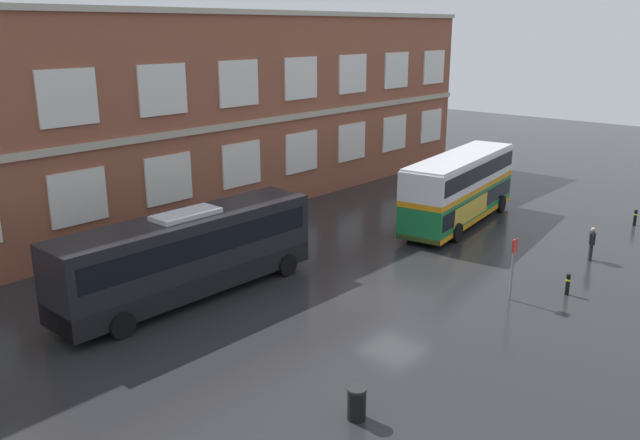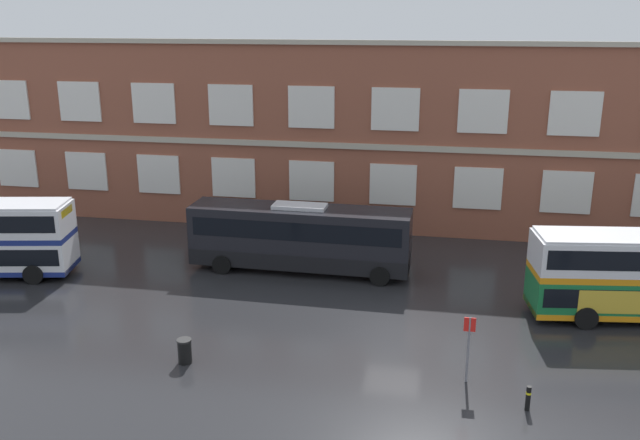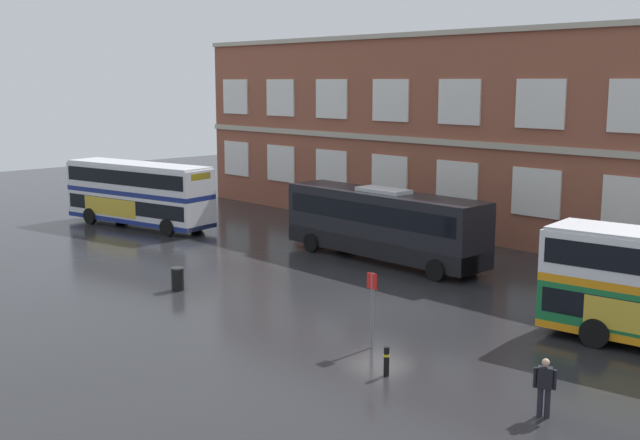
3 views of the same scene
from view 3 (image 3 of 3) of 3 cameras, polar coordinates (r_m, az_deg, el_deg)
ground_plane at (r=34.16m, az=6.54°, el=-5.70°), size 120.00×120.00×0.00m
brick_terminal_building at (r=47.05m, az=18.07°, el=5.51°), size 57.48×8.19×12.12m
double_decker_near at (r=51.62m, az=-13.00°, el=1.91°), size 11.29×4.62×4.07m
touring_coach at (r=40.75m, az=4.59°, el=-0.33°), size 12.04×3.02×3.80m
waiting_passenger at (r=23.10m, az=15.96°, el=-11.42°), size 0.61×0.39×1.70m
bus_stand_flag at (r=27.51m, az=3.79°, el=-6.01°), size 0.44×0.10×2.70m
station_litter_bin at (r=35.77m, az=-10.27°, el=-4.21°), size 0.60×0.60×1.03m
safety_bollard_east at (r=25.38m, az=4.84°, el=-10.14°), size 0.19×0.19×0.95m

